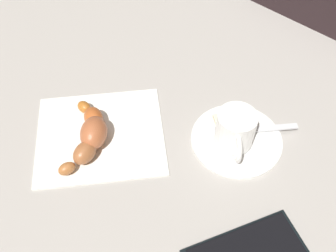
{
  "coord_description": "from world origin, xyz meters",
  "views": [
    {
      "loc": [
        -0.07,
        -0.34,
        0.47
      ],
      "look_at": [
        -0.01,
        0.01,
        0.03
      ],
      "focal_mm": 42.34,
      "sensor_mm": 36.0,
      "label": 1
    }
  ],
  "objects_px": {
    "croissant": "(90,134)",
    "sugar_packet": "(235,117)",
    "teaspoon": "(242,130)",
    "napkin": "(100,134)",
    "espresso_cup": "(235,130)",
    "saucer": "(237,139)"
  },
  "relations": [
    {
      "from": "croissant",
      "to": "sugar_packet",
      "type": "bearing_deg",
      "value": 0.85
    },
    {
      "from": "teaspoon",
      "to": "napkin",
      "type": "relative_size",
      "value": 0.68
    },
    {
      "from": "teaspoon",
      "to": "espresso_cup",
      "type": "bearing_deg",
      "value": -136.77
    },
    {
      "from": "saucer",
      "to": "sugar_packet",
      "type": "bearing_deg",
      "value": 80.92
    },
    {
      "from": "napkin",
      "to": "espresso_cup",
      "type": "bearing_deg",
      "value": -14.43
    },
    {
      "from": "saucer",
      "to": "teaspoon",
      "type": "bearing_deg",
      "value": 46.27
    },
    {
      "from": "saucer",
      "to": "sugar_packet",
      "type": "xyz_separation_m",
      "value": [
        0.01,
        0.03,
        0.01
      ]
    },
    {
      "from": "sugar_packet",
      "to": "napkin",
      "type": "height_order",
      "value": "sugar_packet"
    },
    {
      "from": "espresso_cup",
      "to": "sugar_packet",
      "type": "bearing_deg",
      "value": 72.0
    },
    {
      "from": "saucer",
      "to": "teaspoon",
      "type": "relative_size",
      "value": 1.05
    },
    {
      "from": "saucer",
      "to": "espresso_cup",
      "type": "height_order",
      "value": "espresso_cup"
    },
    {
      "from": "sugar_packet",
      "to": "espresso_cup",
      "type": "bearing_deg",
      "value": 69.13
    },
    {
      "from": "napkin",
      "to": "saucer",
      "type": "bearing_deg",
      "value": -12.14
    },
    {
      "from": "teaspoon",
      "to": "napkin",
      "type": "distance_m",
      "value": 0.21
    },
    {
      "from": "espresso_cup",
      "to": "napkin",
      "type": "xyz_separation_m",
      "value": [
        -0.19,
        0.05,
        -0.03
      ]
    },
    {
      "from": "teaspoon",
      "to": "croissant",
      "type": "xyz_separation_m",
      "value": [
        -0.22,
        0.02,
        0.01
      ]
    },
    {
      "from": "sugar_packet",
      "to": "napkin",
      "type": "relative_size",
      "value": 0.34
    },
    {
      "from": "teaspoon",
      "to": "sugar_packet",
      "type": "relative_size",
      "value": 2.01
    },
    {
      "from": "napkin",
      "to": "croissant",
      "type": "height_order",
      "value": "croissant"
    },
    {
      "from": "saucer",
      "to": "sugar_packet",
      "type": "height_order",
      "value": "sugar_packet"
    },
    {
      "from": "saucer",
      "to": "napkin",
      "type": "height_order",
      "value": "saucer"
    },
    {
      "from": "saucer",
      "to": "croissant",
      "type": "distance_m",
      "value": 0.21
    }
  ]
}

